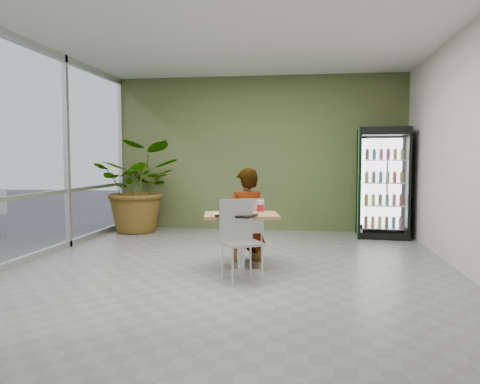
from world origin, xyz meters
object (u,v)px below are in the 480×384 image
object	(u,v)px
seated_woman	(246,225)
potted_plant	(140,187)
cafeteria_tray	(237,215)
dining_table	(241,230)
chair_far	(248,224)
beverage_fridge	(383,183)
soda_cup	(260,207)
chair_near	(239,233)

from	to	relation	value
seated_woman	potted_plant	world-z (taller)	potted_plant
seated_woman	cafeteria_tray	xyz separation A→B (m)	(-0.02, -0.82, 0.24)
seated_woman	cafeteria_tray	world-z (taller)	seated_woman
dining_table	chair_far	xyz separation A→B (m)	(0.04, 0.48, 0.00)
potted_plant	beverage_fridge	bearing A→B (deg)	0.25
dining_table	seated_woman	xyz separation A→B (m)	(-0.00, 0.52, -0.01)
dining_table	beverage_fridge	distance (m)	3.77
soda_cup	chair_near	bearing A→B (deg)	-108.68
chair_far	cafeteria_tray	xyz separation A→B (m)	(-0.06, -0.79, 0.22)
chair_near	cafeteria_tray	size ratio (longest dim) A/B	2.15
dining_table	soda_cup	xyz separation A→B (m)	(0.25, 0.07, 0.30)
dining_table	chair_far	bearing A→B (deg)	85.59
soda_cup	potted_plant	size ratio (longest dim) A/B	0.09
chair_far	soda_cup	xyz separation A→B (m)	(0.21, -0.42, 0.29)
beverage_fridge	cafeteria_tray	bearing A→B (deg)	-119.51
beverage_fridge	seated_woman	bearing A→B (deg)	-127.55
chair_near	soda_cup	xyz separation A→B (m)	(0.21, 0.61, 0.26)
soda_cup	potted_plant	bearing A→B (deg)	133.76
beverage_fridge	potted_plant	size ratio (longest dim) A/B	1.12
potted_plant	soda_cup	bearing A→B (deg)	-46.24
cafeteria_tray	beverage_fridge	size ratio (longest dim) A/B	0.22
chair_far	chair_near	bearing A→B (deg)	67.38
soda_cup	potted_plant	world-z (taller)	potted_plant
dining_table	soda_cup	world-z (taller)	soda_cup
seated_woman	cafeteria_tray	bearing A→B (deg)	65.71
chair_near	soda_cup	size ratio (longest dim) A/B	5.70
beverage_fridge	potted_plant	xyz separation A→B (m)	(-4.79, -0.02, -0.11)
seated_woman	soda_cup	bearing A→B (deg)	95.90
dining_table	cafeteria_tray	bearing A→B (deg)	-93.41
cafeteria_tray	beverage_fridge	bearing A→B (deg)	54.24
dining_table	beverage_fridge	bearing A→B (deg)	51.74
seated_woman	beverage_fridge	bearing A→B (deg)	-156.89
dining_table	chair_near	xyz separation A→B (m)	(0.05, -0.54, 0.04)
potted_plant	seated_woman	bearing A→B (deg)	-44.03
potted_plant	dining_table	bearing A→B (deg)	-49.64
chair_far	seated_woman	world-z (taller)	seated_woman
chair_far	beverage_fridge	distance (m)	3.39
chair_far	potted_plant	xyz separation A→B (m)	(-2.52, 2.43, 0.38)
dining_table	chair_near	world-z (taller)	chair_near
chair_near	seated_woman	bearing A→B (deg)	63.96
chair_near	cafeteria_tray	world-z (taller)	chair_near
chair_far	beverage_fridge	xyz separation A→B (m)	(2.28, 2.45, 0.50)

